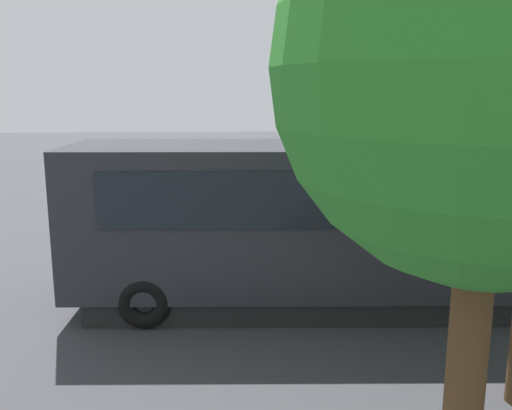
# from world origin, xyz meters

# --- Properties ---
(ground_plane) EXTENTS (80.00, 80.00, 0.00)m
(ground_plane) POSITION_xyz_m (0.00, 0.00, 0.00)
(ground_plane) COLOR #38383D
(tour_bus) EXTENTS (10.62, 2.99, 3.25)m
(tour_bus) POSITION_xyz_m (-1.03, 4.80, 1.65)
(tour_bus) COLOR #26262B
(tour_bus) RESTS_ON ground_plane
(spectator_far_left) EXTENTS (0.57, 0.38, 1.79)m
(spectator_far_left) POSITION_xyz_m (-2.79, 2.49, 1.07)
(spectator_far_left) COLOR black
(spectator_far_left) RESTS_ON ground_plane
(spectator_left) EXTENTS (0.58, 0.36, 1.66)m
(spectator_left) POSITION_xyz_m (-1.41, 2.10, 0.99)
(spectator_left) COLOR black
(spectator_left) RESTS_ON ground_plane
(spectator_centre) EXTENTS (0.57, 0.39, 1.73)m
(spectator_centre) POSITION_xyz_m (-0.20, 2.12, 1.03)
(spectator_centre) COLOR #473823
(spectator_centre) RESTS_ON ground_plane
(parked_motorcycle_silver) EXTENTS (2.04, 0.66, 0.99)m
(parked_motorcycle_silver) POSITION_xyz_m (-4.72, 2.70, 0.48)
(parked_motorcycle_silver) COLOR black
(parked_motorcycle_silver) RESTS_ON ground_plane
(stunt_motorcycle) EXTENTS (1.84, 0.78, 1.91)m
(stunt_motorcycle) POSITION_xyz_m (3.67, -2.70, 1.06)
(stunt_motorcycle) COLOR black
(stunt_motorcycle) RESTS_ON ground_plane
(traffic_cone) EXTENTS (0.34, 0.34, 0.63)m
(traffic_cone) POSITION_xyz_m (2.48, -1.34, 0.30)
(traffic_cone) COLOR orange
(traffic_cone) RESTS_ON ground_plane
(tree_right) EXTENTS (3.24, 3.24, 6.58)m
(tree_right) POSITION_xyz_m (-0.73, 11.43, 4.70)
(tree_right) COLOR #51381E
(tree_right) RESTS_ON ground_plane
(bay_line_a) EXTENTS (0.18, 4.82, 0.01)m
(bay_line_a) POSITION_xyz_m (-2.77, -0.14, 0.00)
(bay_line_a) COLOR white
(bay_line_a) RESTS_ON ground_plane
(bay_line_b) EXTENTS (0.16, 3.60, 0.01)m
(bay_line_b) POSITION_xyz_m (-0.36, -0.14, 0.00)
(bay_line_b) COLOR white
(bay_line_b) RESTS_ON ground_plane
(bay_line_c) EXTENTS (0.16, 3.71, 0.01)m
(bay_line_c) POSITION_xyz_m (2.05, -0.14, 0.00)
(bay_line_c) COLOR white
(bay_line_c) RESTS_ON ground_plane
(bay_line_d) EXTENTS (0.16, 3.67, 0.01)m
(bay_line_d) POSITION_xyz_m (4.46, -0.14, 0.00)
(bay_line_d) COLOR white
(bay_line_d) RESTS_ON ground_plane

